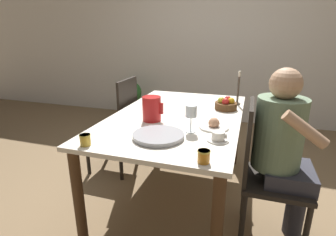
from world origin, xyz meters
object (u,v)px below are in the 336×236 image
at_px(chair_opposite, 118,124).
at_px(jam_jar_amber, 204,156).
at_px(red_pitcher, 152,109).
at_px(jam_jar_red, 85,139).
at_px(chair_person_side, 264,171).
at_px(serving_tray, 158,136).
at_px(wine_glass_water, 191,112).
at_px(potted_plant, 131,98).
at_px(person_seated, 283,145).
at_px(candlestick_tall, 238,92).
at_px(teacup_near_person, 218,137).
at_px(fruit_bowl, 226,104).
at_px(bread_plate, 214,125).

distance_m(chair_opposite, jam_jar_amber, 1.46).
bearing_deg(red_pitcher, jam_jar_red, -110.97).
bearing_deg(chair_person_side, red_pitcher, -97.13).
xyz_separation_m(chair_opposite, serving_tray, (0.70, -0.76, 0.25)).
relative_size(wine_glass_water, jam_jar_red, 2.72).
bearing_deg(potted_plant, person_seated, -45.54).
relative_size(red_pitcher, candlestick_tall, 0.60).
xyz_separation_m(teacup_near_person, fruit_bowl, (-0.03, 0.72, 0.02)).
height_order(chair_person_side, teacup_near_person, chair_person_side).
xyz_separation_m(chair_person_side, candlestick_tall, (-0.24, 0.78, 0.36)).
bearing_deg(potted_plant, candlestick_tall, -37.77).
height_order(person_seated, candlestick_tall, person_seated).
bearing_deg(wine_glass_water, candlestick_tall, 72.83).
xyz_separation_m(person_seated, bread_plate, (-0.45, 0.07, 0.06)).
xyz_separation_m(bread_plate, fruit_bowl, (0.03, 0.50, 0.02)).
xyz_separation_m(red_pitcher, wine_glass_water, (0.33, -0.14, 0.04)).
distance_m(person_seated, jam_jar_red, 1.22).
height_order(serving_tray, bread_plate, bread_plate).
bearing_deg(chair_person_side, chair_opposite, -111.96).
xyz_separation_m(person_seated, teacup_near_person, (-0.39, -0.15, 0.06)).
bearing_deg(red_pitcher, candlestick_tall, 48.94).
xyz_separation_m(chair_opposite, bread_plate, (1.01, -0.47, 0.26)).
relative_size(person_seated, bread_plate, 5.72).
distance_m(teacup_near_person, jam_jar_amber, 0.31).
height_order(jam_jar_amber, candlestick_tall, candlestick_tall).
bearing_deg(candlestick_tall, chair_opposite, -168.69).
xyz_separation_m(person_seated, serving_tray, (-0.76, -0.22, 0.05)).
relative_size(chair_opposite, person_seated, 0.81).
distance_m(serving_tray, jam_jar_red, 0.44).
height_order(serving_tray, potted_plant, serving_tray).
xyz_separation_m(teacup_near_person, candlestick_tall, (0.06, 0.92, 0.09)).
xyz_separation_m(person_seated, fruit_bowl, (-0.42, 0.57, 0.08)).
relative_size(wine_glass_water, jam_jar_amber, 2.72).
xyz_separation_m(wine_glass_water, teacup_near_person, (0.20, -0.10, -0.11)).
distance_m(wine_glass_water, serving_tray, 0.27).
xyz_separation_m(red_pitcher, potted_plant, (-1.16, 2.03, -0.47)).
relative_size(teacup_near_person, bread_plate, 0.66).
height_order(wine_glass_water, jam_jar_amber, wine_glass_water).
bearing_deg(wine_glass_water, person_seated, 4.85).
xyz_separation_m(chair_opposite, red_pitcher, (0.54, -0.45, 0.33)).
distance_m(fruit_bowl, candlestick_tall, 0.23).
height_order(wine_glass_water, teacup_near_person, wine_glass_water).
relative_size(red_pitcher, potted_plant, 0.29).
bearing_deg(serving_tray, person_seated, 16.04).
bearing_deg(teacup_near_person, jam_jar_amber, -96.40).
bearing_deg(potted_plant, jam_jar_red, -69.76).
height_order(teacup_near_person, jam_jar_red, jam_jar_red).
bearing_deg(fruit_bowl, bread_plate, -93.71).
relative_size(wine_glass_water, potted_plant, 0.29).
distance_m(person_seated, serving_tray, 0.79).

